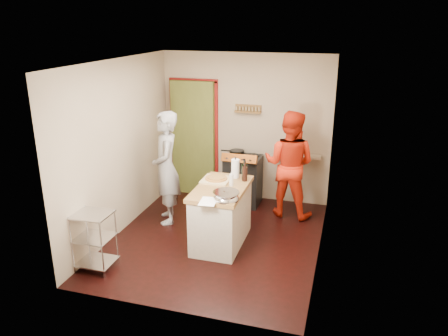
{
  "coord_description": "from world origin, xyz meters",
  "views": [
    {
      "loc": [
        1.75,
        -5.56,
        3.14
      ],
      "look_at": [
        0.12,
        0.0,
        1.14
      ],
      "focal_mm": 35.0,
      "sensor_mm": 36.0,
      "label": 1
    }
  ],
  "objects_px": {
    "person_stripe": "(166,168)",
    "person_red": "(289,164)",
    "island": "(222,213)",
    "stove": "(243,180)",
    "wire_shelving": "(94,238)"
  },
  "relations": [
    {
      "from": "island",
      "to": "stove",
      "type": "bearing_deg",
      "value": 92.12
    },
    {
      "from": "island",
      "to": "person_red",
      "type": "xyz_separation_m",
      "value": [
        0.77,
        1.27,
        0.42
      ]
    },
    {
      "from": "wire_shelving",
      "to": "island",
      "type": "relative_size",
      "value": 0.62
    },
    {
      "from": "island",
      "to": "person_stripe",
      "type": "xyz_separation_m",
      "value": [
        -1.05,
        0.47,
        0.43
      ]
    },
    {
      "from": "stove",
      "to": "person_red",
      "type": "height_order",
      "value": "person_red"
    },
    {
      "from": "stove",
      "to": "island",
      "type": "bearing_deg",
      "value": -87.88
    },
    {
      "from": "stove",
      "to": "island",
      "type": "xyz_separation_m",
      "value": [
        0.06,
        -1.49,
        0.02
      ]
    },
    {
      "from": "island",
      "to": "person_red",
      "type": "height_order",
      "value": "person_red"
    },
    {
      "from": "person_red",
      "to": "island",
      "type": "bearing_deg",
      "value": 67.27
    },
    {
      "from": "island",
      "to": "person_stripe",
      "type": "relative_size",
      "value": 0.71
    },
    {
      "from": "stove",
      "to": "person_stripe",
      "type": "distance_m",
      "value": 1.49
    },
    {
      "from": "person_red",
      "to": "person_stripe",
      "type": "bearing_deg",
      "value": 32.12
    },
    {
      "from": "wire_shelving",
      "to": "person_red",
      "type": "height_order",
      "value": "person_red"
    },
    {
      "from": "wire_shelving",
      "to": "island",
      "type": "height_order",
      "value": "island"
    },
    {
      "from": "person_stripe",
      "to": "person_red",
      "type": "relative_size",
      "value": 1.02
    }
  ]
}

